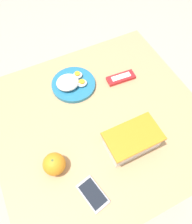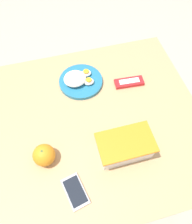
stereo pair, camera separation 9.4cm
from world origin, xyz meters
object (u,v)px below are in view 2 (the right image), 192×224
at_px(food_container, 125,147).
at_px(orange_fruit, 44,155).
at_px(cell_phone, 75,191).
at_px(candy_bar, 129,82).
at_px(rice_plate, 79,80).

relative_size(food_container, orange_fruit, 2.48).
bearing_deg(cell_phone, candy_bar, -129.94).
bearing_deg(food_container, cell_phone, 25.41).
distance_m(food_container, cell_phone, 0.25).
bearing_deg(orange_fruit, candy_bar, -148.23).
xyz_separation_m(food_container, cell_phone, (0.22, 0.11, -0.04)).
bearing_deg(cell_phone, food_container, -154.59).
bearing_deg(food_container, rice_plate, -76.15).
height_order(rice_plate, candy_bar, rice_plate).
distance_m(food_container, orange_fruit, 0.31).
relative_size(orange_fruit, candy_bar, 0.61).
xyz_separation_m(food_container, rice_plate, (0.10, -0.39, -0.02)).
bearing_deg(orange_fruit, cell_phone, 119.33).
bearing_deg(cell_phone, orange_fruit, -60.67).
relative_size(rice_plate, candy_bar, 1.48).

